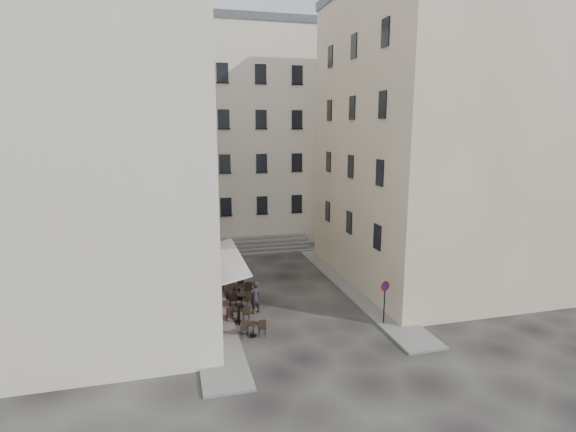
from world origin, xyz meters
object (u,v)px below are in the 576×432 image
object	(u,v)px
no_parking_sign	(385,294)
bistro_table_b	(238,314)
bistro_table_a	(253,328)
pedestrian	(255,297)

from	to	relation	value
no_parking_sign	bistro_table_b	bearing A→B (deg)	153.36
no_parking_sign	bistro_table_a	distance (m)	6.77
no_parking_sign	pedestrian	bearing A→B (deg)	143.18
bistro_table_a	bistro_table_b	world-z (taller)	bistro_table_b
bistro_table_b	pedestrian	world-z (taller)	pedestrian
no_parking_sign	pedestrian	xyz separation A→B (m)	(-6.02, 3.13, -0.76)
bistro_table_b	bistro_table_a	bearing A→B (deg)	-75.54
no_parking_sign	pedestrian	size ratio (longest dim) A/B	1.31
pedestrian	no_parking_sign	bearing A→B (deg)	127.62
no_parking_sign	bistro_table_a	bearing A→B (deg)	167.19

